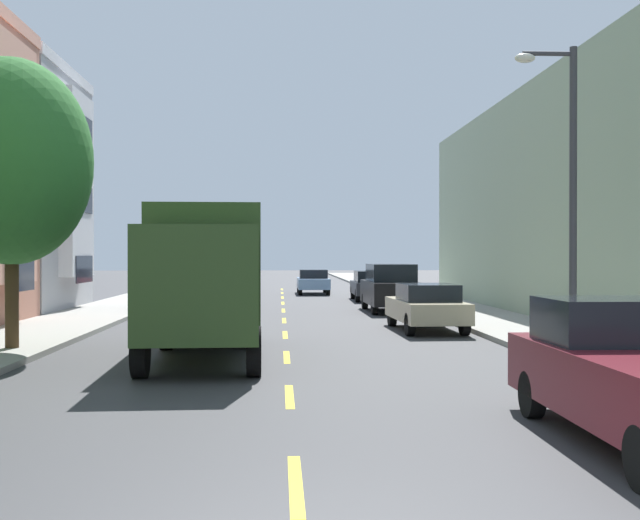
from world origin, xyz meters
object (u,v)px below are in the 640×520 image
parked_wagon_navy (178,292)px  parked_hatchback_red (210,281)px  street_tree_second (12,162)px  street_lamp (566,177)px  parked_sedan_champagne (426,306)px  parked_suv_black (391,287)px  delivery_box_truck (207,272)px  parked_wagon_charcoal (371,285)px  moving_sky_sedan (313,281)px

parked_wagon_navy → parked_hatchback_red: (0.03, 14.51, -0.05)m
street_tree_second → street_lamp: 12.55m
parked_sedan_champagne → parked_hatchback_red: parked_hatchback_red is taller
parked_wagon_navy → parked_suv_black: bearing=-2.7°
parked_wagon_navy → delivery_box_truck: bearing=-80.2°
street_tree_second → parked_suv_black: street_tree_second is taller
parked_suv_black → parked_wagon_charcoal: bearing=89.2°
parked_sedan_champagne → parked_hatchback_red: 24.57m
parked_wagon_navy → street_lamp: bearing=-57.1°
parked_wagon_charcoal → parked_sedan_champagne: (-0.15, -15.95, -0.05)m
street_tree_second → delivery_box_truck: (4.59, -0.69, -2.56)m
street_lamp → parked_suv_black: 15.77m
parked_suv_black → delivery_box_truck: bearing=-113.9°
delivery_box_truck → parked_wagon_navy: size_ratio=1.62×
street_lamp → parked_hatchback_red: size_ratio=1.65×
delivery_box_truck → parked_wagon_charcoal: size_ratio=1.63×
street_tree_second → parked_sedan_champagne: size_ratio=1.49×
parked_sedan_champagne → moving_sky_sedan: same height
parked_suv_black → moving_sky_sedan: 14.81m
moving_sky_sedan → delivery_box_truck: bearing=-97.2°
street_lamp → delivery_box_truck: 8.16m
street_lamp → parked_suv_black: size_ratio=1.37×
parked_sedan_champagne → moving_sky_sedan: 22.84m
parked_suv_black → parked_hatchback_red: bearing=119.9°
parked_suv_black → moving_sky_sedan: parked_suv_black is taller
street_lamp → parked_sedan_champagne: (-1.65, 7.28, -3.23)m
parked_wagon_charcoal → parked_hatchback_red: same height
street_tree_second → parked_hatchback_red: 28.43m
street_lamp → parked_wagon_charcoal: (-1.50, 23.23, -3.18)m
street_lamp → parked_hatchback_red: bearing=108.6°
parked_suv_black → parked_sedan_champagne: 8.12m
moving_sky_sedan → street_lamp: bearing=-82.1°
street_tree_second → moving_sky_sedan: bearing=73.5°
parked_suv_black → parked_hatchback_red: parked_suv_black is taller
parked_sedan_champagne → moving_sky_sedan: bearing=96.3°
street_lamp → parked_hatchback_red: (-10.19, 30.32, -3.22)m
parked_wagon_navy → moving_sky_sedan: bearing=66.8°
moving_sky_sedan → parked_hatchback_red: bearing=176.8°
street_tree_second → parked_wagon_charcoal: (10.85, 21.02, -3.68)m
parked_sedan_champagne → parked_hatchback_red: bearing=110.3°
street_lamp → parked_sedan_champagne: size_ratio=1.45×
street_tree_second → parked_suv_black: size_ratio=1.41×
street_tree_second → parked_suv_black: (10.73, 13.18, -3.49)m
parked_hatchback_red → moving_sky_sedan: size_ratio=0.89×
parked_wagon_charcoal → delivery_box_truck: bearing=-106.1°
parked_sedan_champagne → moving_sky_sedan: (-2.49, 22.70, 0.00)m
street_tree_second → street_lamp: (12.34, -2.21, -0.50)m
moving_sky_sedan → parked_wagon_navy: bearing=-113.2°
parked_wagon_navy → street_tree_second: bearing=-98.9°
delivery_box_truck → street_lamp: bearing=-11.1°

